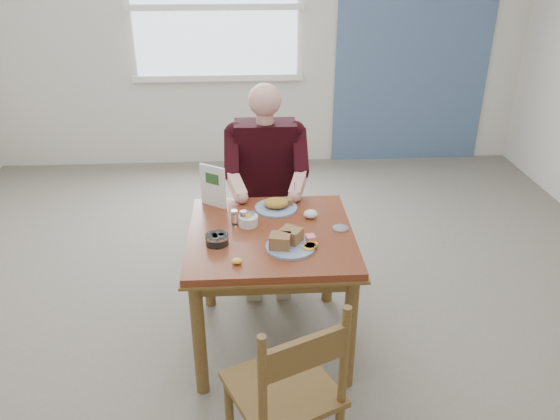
{
  "coord_description": "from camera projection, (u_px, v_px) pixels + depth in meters",
  "views": [
    {
      "loc": [
        -0.11,
        -2.62,
        2.19
      ],
      "look_at": [
        0.05,
        0.0,
        0.88
      ],
      "focal_mm": 35.0,
      "sensor_mm": 36.0,
      "label": 1
    }
  ],
  "objects": [
    {
      "name": "chair_near",
      "position": [
        288.0,
        394.0,
        2.29
      ],
      "size": [
        0.56,
        0.56,
        0.95
      ],
      "color": "brown",
      "rests_on": "ground"
    },
    {
      "name": "far_plate",
      "position": [
        277.0,
        205.0,
        3.23
      ],
      "size": [
        0.3,
        0.3,
        0.07
      ],
      "color": "white",
      "rests_on": "table"
    },
    {
      "name": "near_plate",
      "position": [
        289.0,
        242.0,
        2.83
      ],
      "size": [
        0.33,
        0.33,
        0.09
      ],
      "color": "white",
      "rests_on": "table"
    },
    {
      "name": "napkin",
      "position": [
        311.0,
        214.0,
        3.13
      ],
      "size": [
        0.1,
        0.09,
        0.05
      ],
      "primitive_type": "ellipsoid",
      "rotation": [
        0.0,
        0.0,
        -0.44
      ],
      "color": "white",
      "rests_on": "table"
    },
    {
      "name": "diner",
      "position": [
        266.0,
        172.0,
        3.59
      ],
      "size": [
        0.53,
        0.56,
        1.39
      ],
      "color": "gray",
      "rests_on": "chair_far"
    },
    {
      "name": "metal_dish",
      "position": [
        340.0,
        228.0,
        3.01
      ],
      "size": [
        0.11,
        0.11,
        0.01
      ],
      "primitive_type": "cylinder",
      "rotation": [
        0.0,
        0.0,
        -0.37
      ],
      "color": "silver",
      "rests_on": "table"
    },
    {
      "name": "accent_panel",
      "position": [
        417.0,
        27.0,
        5.45
      ],
      "size": [
        1.6,
        0.02,
        2.8
      ],
      "primitive_type": "cube",
      "color": "#4B668C",
      "rests_on": "ground"
    },
    {
      "name": "shakers",
      "position": [
        239.0,
        218.0,
        3.05
      ],
      "size": [
        0.09,
        0.05,
        0.09
      ],
      "color": "white",
      "rests_on": "table"
    },
    {
      "name": "floor",
      "position": [
        272.0,
        340.0,
        3.32
      ],
      "size": [
        6.0,
        6.0,
        0.0
      ],
      "primitive_type": "plane",
      "color": "#696255",
      "rests_on": "ground"
    },
    {
      "name": "menu",
      "position": [
        213.0,
        186.0,
        3.22
      ],
      "size": [
        0.15,
        0.11,
        0.26
      ],
      "color": "white",
      "rests_on": "table"
    },
    {
      "name": "lemon_wedge",
      "position": [
        237.0,
        261.0,
        2.69
      ],
      "size": [
        0.06,
        0.05,
        0.03
      ],
      "primitive_type": "ellipsoid",
      "rotation": [
        0.0,
        0.0,
        -0.18
      ],
      "color": "yellow",
      "rests_on": "table"
    },
    {
      "name": "creamer",
      "position": [
        217.0,
        239.0,
        2.86
      ],
      "size": [
        0.16,
        0.16,
        0.06
      ],
      "color": "white",
      "rests_on": "table"
    },
    {
      "name": "chair_far",
      "position": [
        266.0,
        211.0,
        3.82
      ],
      "size": [
        0.42,
        0.42,
        0.95
      ],
      "color": "brown",
      "rests_on": "ground"
    },
    {
      "name": "table",
      "position": [
        271.0,
        249.0,
        3.04
      ],
      "size": [
        0.92,
        0.92,
        0.75
      ],
      "color": "maroon",
      "rests_on": "ground"
    },
    {
      "name": "caddy",
      "position": [
        248.0,
        220.0,
        3.05
      ],
      "size": [
        0.12,
        0.12,
        0.08
      ],
      "color": "white",
      "rests_on": "table"
    },
    {
      "name": "window",
      "position": [
        215.0,
        7.0,
        5.24
      ],
      "size": [
        1.72,
        0.04,
        1.42
      ],
      "color": "white",
      "rests_on": "wall_back"
    },
    {
      "name": "wall_back",
      "position": [
        257.0,
        28.0,
        5.38
      ],
      "size": [
        5.5,
        0.0,
        5.5
      ],
      "primitive_type": "plane",
      "rotation": [
        1.57,
        0.0,
        0.0
      ],
      "color": "silver",
      "rests_on": "ground"
    }
  ]
}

